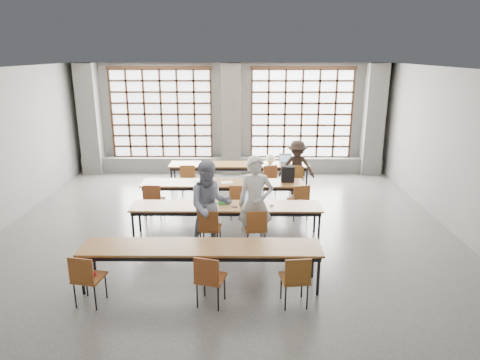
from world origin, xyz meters
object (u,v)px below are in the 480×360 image
Objects in this scene: phone at (235,207)px; student_back at (297,167)px; chair_near_right at (296,276)px; chair_near_left at (86,275)px; red_pouch at (89,275)px; student_female at (210,205)px; mouse at (272,205)px; chair_mid_centre at (239,198)px; chair_mid_right at (299,198)px; backpack at (288,174)px; chair_mid_left at (154,198)px; desk_row_b at (223,185)px; chair_near_mid at (209,276)px; green_box at (224,202)px; laptop_back at (286,161)px; student_male at (256,203)px; chair_back_mid at (269,176)px; desk_row_c at (226,208)px; chair_front_right at (256,226)px; plastic_bag at (270,159)px; chair_back_left at (188,176)px; chair_back_right at (296,177)px; desk_row_d at (201,250)px; laptop_front at (252,201)px.

student_back is at bearing 61.66° from phone.
chair_near_left is at bearing 179.99° from chair_near_right.
student_female is at bearing 49.16° from red_pouch.
mouse is at bearing 5.93° from phone.
red_pouch is (-2.29, -3.55, -0.04)m from chair_mid_centre.
backpack reaches higher than chair_mid_right.
chair_mid_left is 3.64m from chair_near_left.
mouse is at bearing -56.83° from desk_row_b.
chair_near_mid is (1.89, 0.00, 0.00)m from chair_near_left.
green_box is (0.11, 2.67, 0.24)m from chair_near_mid.
laptop_back is at bearing 62.39° from chair_mid_centre.
student_male is at bearing -43.60° from phone.
student_female is at bearing -112.10° from chair_back_mid.
mouse is at bearing -1.21° from desk_row_c.
plastic_bag reaches higher than chair_front_right.
student_male is at bearing -125.10° from chair_mid_right.
chair_back_left is (-1.16, 2.84, -0.13)m from desk_row_c.
desk_row_c is 1.07m from chair_mid_centre.
chair_back_right is 3.34m from green_box.
desk_row_d is at bearing -93.12° from desk_row_b.
chair_back_left reaches higher than mouse.
desk_row_d is at bearing -105.67° from phone.
student_back is (1.98, 1.31, 0.09)m from desk_row_b.
mouse is at bearing 39.83° from red_pouch.
laptop_back is (1.75, 6.17, 0.25)m from chair_near_mid.
chair_back_right is 0.26m from student_back.
student_male is 19.50× the size of mouse.
chair_mid_right is 1.00× the size of chair_near_right.
chair_mid_centre is at bearing -117.61° from laptop_back.
chair_back_left is 3.56m from mouse.
chair_near_mid is at bearing -2.33° from red_pouch.
laptop_front reaches higher than chair_mid_right.
green_box is (-1.87, -2.76, 0.24)m from chair_back_right.
chair_mid_right is 2.20× the size of backpack.
mouse is 0.24× the size of backpack.
plastic_bag reaches higher than laptop_front.
plastic_bag is at bearing 62.23° from red_pouch.
student_female reaches higher than laptop_back.
phone is (1.34, -2.94, 0.20)m from chair_back_left.
chair_near_right is at bearing -0.01° from chair_near_left.
chair_back_left is at bearing 111.98° from green_box.
student_back is at bearing 81.84° from chair_back_right.
chair_back_left is 6.77× the size of phone.
chair_near_left is at bearing -140.43° from student_female.
student_female is at bearing 179.15° from student_male.
student_back reaches higher than chair_back_mid.
chair_back_right is at bearing 69.14° from student_male.
chair_back_mid is at bearing -160.69° from student_back.
chair_back_left is 0.46× the size of student_male.
desk_row_c is 13.99× the size of plastic_bag.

